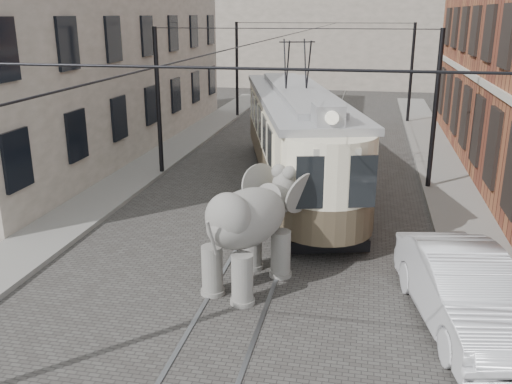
# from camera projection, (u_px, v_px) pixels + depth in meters

# --- Properties ---
(ground) EXTENTS (120.00, 120.00, 0.00)m
(ground) POSITION_uv_depth(u_px,v_px,m) (267.00, 237.00, 16.99)
(ground) COLOR #403E3B
(tram_rails) EXTENTS (1.54, 80.00, 0.02)m
(tram_rails) POSITION_uv_depth(u_px,v_px,m) (267.00, 237.00, 16.98)
(tram_rails) COLOR slate
(tram_rails) RESTS_ON ground
(sidewalk_right) EXTENTS (2.00, 60.00, 0.15)m
(sidewalk_right) POSITION_uv_depth(u_px,v_px,m) (476.00, 251.00, 15.84)
(sidewalk_right) COLOR slate
(sidewalk_right) RESTS_ON ground
(sidewalk_left) EXTENTS (2.00, 60.00, 0.15)m
(sidewalk_left) POSITION_uv_depth(u_px,v_px,m) (71.00, 220.00, 18.18)
(sidewalk_left) COLOR slate
(sidewalk_left) RESTS_ON ground
(stucco_building) EXTENTS (7.00, 24.00, 10.00)m
(stucco_building) POSITION_uv_depth(u_px,v_px,m) (80.00, 46.00, 26.87)
(stucco_building) COLOR gray
(stucco_building) RESTS_ON ground
(distant_block) EXTENTS (28.00, 10.00, 14.00)m
(distant_block) POSITION_uv_depth(u_px,v_px,m) (344.00, 8.00, 52.24)
(distant_block) COLOR gray
(distant_block) RESTS_ON ground
(catenary) EXTENTS (11.00, 30.20, 6.00)m
(catenary) POSITION_uv_depth(u_px,v_px,m) (286.00, 112.00, 20.79)
(catenary) COLOR black
(catenary) RESTS_ON ground
(tram) EXTENTS (6.47, 14.22, 5.54)m
(tram) POSITION_uv_depth(u_px,v_px,m) (296.00, 115.00, 21.38)
(tram) COLOR beige
(tram) RESTS_ON ground
(elephant) EXTENTS (3.95, 5.06, 2.73)m
(elephant) POSITION_uv_depth(u_px,v_px,m) (247.00, 233.00, 13.64)
(elephant) COLOR slate
(elephant) RESTS_ON ground
(parked_car) EXTENTS (2.78, 5.32, 1.67)m
(parked_car) POSITION_uv_depth(u_px,v_px,m) (464.00, 291.00, 11.95)
(parked_car) COLOR silver
(parked_car) RESTS_ON ground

